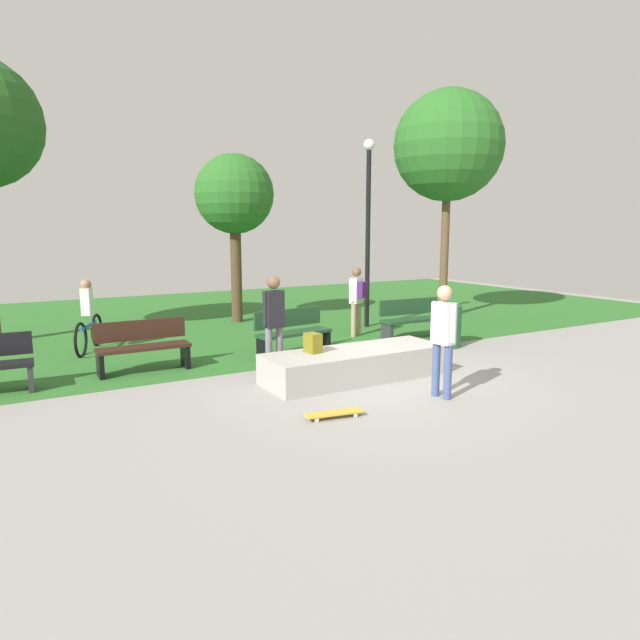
{
  "coord_description": "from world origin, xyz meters",
  "views": [
    {
      "loc": [
        -5.51,
        -7.47,
        2.53
      ],
      "look_at": [
        -0.36,
        1.37,
        0.84
      ],
      "focal_mm": 31.34,
      "sensor_mm": 36.0,
      "label": 1
    }
  ],
  "objects_px": {
    "skater_performing_trick": "(443,333)",
    "skater_watching": "(274,317)",
    "skateboard_by_ledge": "(334,413)",
    "pedestrian_with_backpack": "(357,295)",
    "lamp_post": "(368,216)",
    "trash_bin": "(448,326)",
    "park_bench_near_path": "(143,345)",
    "tree_young_birch": "(448,146)",
    "backpack_on_ledge": "(313,343)",
    "concrete_ledge": "(355,364)",
    "cyclist_on_bicycle": "(88,321)",
    "park_bench_far_right": "(292,331)",
    "tree_broad_elm": "(234,196)",
    "park_bench_near_lamppost": "(412,318)"
  },
  "relations": [
    {
      "from": "park_bench_near_path",
      "to": "skater_watching",
      "type": "bearing_deg",
      "value": -36.25
    },
    {
      "from": "park_bench_near_path",
      "to": "tree_broad_elm",
      "type": "bearing_deg",
      "value": 50.29
    },
    {
      "from": "skateboard_by_ledge",
      "to": "tree_young_birch",
      "type": "xyz_separation_m",
      "value": [
        7.12,
        5.67,
        4.65
      ]
    },
    {
      "from": "skater_watching",
      "to": "lamp_post",
      "type": "height_order",
      "value": "lamp_post"
    },
    {
      "from": "tree_broad_elm",
      "to": "trash_bin",
      "type": "bearing_deg",
      "value": -63.16
    },
    {
      "from": "skater_watching",
      "to": "skateboard_by_ledge",
      "type": "relative_size",
      "value": 2.11
    },
    {
      "from": "skater_watching",
      "to": "park_bench_near_path",
      "type": "xyz_separation_m",
      "value": [
        -1.91,
        1.4,
        -0.54
      ]
    },
    {
      "from": "concrete_ledge",
      "to": "trash_bin",
      "type": "bearing_deg",
      "value": 19.94
    },
    {
      "from": "park_bench_far_right",
      "to": "tree_young_birch",
      "type": "height_order",
      "value": "tree_young_birch"
    },
    {
      "from": "skater_watching",
      "to": "park_bench_far_right",
      "type": "xyz_separation_m",
      "value": [
        1.01,
        1.27,
        -0.54
      ]
    },
    {
      "from": "backpack_on_ledge",
      "to": "skater_performing_trick",
      "type": "distance_m",
      "value": 2.15
    },
    {
      "from": "tree_young_birch",
      "to": "trash_bin",
      "type": "relative_size",
      "value": 6.91
    },
    {
      "from": "park_bench_near_path",
      "to": "trash_bin",
      "type": "height_order",
      "value": "park_bench_near_path"
    },
    {
      "from": "lamp_post",
      "to": "park_bench_far_right",
      "type": "bearing_deg",
      "value": -149.05
    },
    {
      "from": "park_bench_near_path",
      "to": "park_bench_far_right",
      "type": "height_order",
      "value": "same"
    },
    {
      "from": "concrete_ledge",
      "to": "tree_broad_elm",
      "type": "xyz_separation_m",
      "value": [
        0.46,
        6.46,
        3.11
      ]
    },
    {
      "from": "skateboard_by_ledge",
      "to": "pedestrian_with_backpack",
      "type": "relative_size",
      "value": 0.51
    },
    {
      "from": "park_bench_far_right",
      "to": "pedestrian_with_backpack",
      "type": "height_order",
      "value": "pedestrian_with_backpack"
    },
    {
      "from": "cyclist_on_bicycle",
      "to": "trash_bin",
      "type": "bearing_deg",
      "value": -27.47
    },
    {
      "from": "lamp_post",
      "to": "park_bench_near_lamppost",
      "type": "bearing_deg",
      "value": -89.98
    },
    {
      "from": "park_bench_far_right",
      "to": "trash_bin",
      "type": "distance_m",
      "value": 3.38
    },
    {
      "from": "tree_young_birch",
      "to": "trash_bin",
      "type": "distance_m",
      "value": 5.84
    },
    {
      "from": "tree_broad_elm",
      "to": "pedestrian_with_backpack",
      "type": "xyz_separation_m",
      "value": [
        1.67,
        -3.34,
        -2.39
      ]
    },
    {
      "from": "skater_watching",
      "to": "tree_young_birch",
      "type": "height_order",
      "value": "tree_young_birch"
    },
    {
      "from": "pedestrian_with_backpack",
      "to": "lamp_post",
      "type": "bearing_deg",
      "value": 45.02
    },
    {
      "from": "park_bench_near_lamppost",
      "to": "cyclist_on_bicycle",
      "type": "distance_m",
      "value": 7.05
    },
    {
      "from": "skater_performing_trick",
      "to": "park_bench_far_right",
      "type": "xyz_separation_m",
      "value": [
        -0.6,
        3.71,
        -0.51
      ]
    },
    {
      "from": "lamp_post",
      "to": "cyclist_on_bicycle",
      "type": "bearing_deg",
      "value": 175.01
    },
    {
      "from": "skater_performing_trick",
      "to": "pedestrian_with_backpack",
      "type": "height_order",
      "value": "skater_performing_trick"
    },
    {
      "from": "skater_watching",
      "to": "concrete_ledge",
      "type": "bearing_deg",
      "value": -39.62
    },
    {
      "from": "concrete_ledge",
      "to": "lamp_post",
      "type": "bearing_deg",
      "value": 52.91
    },
    {
      "from": "concrete_ledge",
      "to": "lamp_post",
      "type": "relative_size",
      "value": 0.68
    },
    {
      "from": "tree_young_birch",
      "to": "trash_bin",
      "type": "height_order",
      "value": "tree_young_birch"
    },
    {
      "from": "skater_performing_trick",
      "to": "skateboard_by_ledge",
      "type": "bearing_deg",
      "value": 178.98
    },
    {
      "from": "trash_bin",
      "to": "pedestrian_with_backpack",
      "type": "distance_m",
      "value": 2.28
    },
    {
      "from": "trash_bin",
      "to": "cyclist_on_bicycle",
      "type": "relative_size",
      "value": 0.54
    },
    {
      "from": "skater_performing_trick",
      "to": "skater_watching",
      "type": "xyz_separation_m",
      "value": [
        -1.61,
        2.44,
        0.02
      ]
    },
    {
      "from": "skater_performing_trick",
      "to": "skater_watching",
      "type": "distance_m",
      "value": 2.92
    },
    {
      "from": "skateboard_by_ledge",
      "to": "park_bench_far_right",
      "type": "distance_m",
      "value": 3.92
    },
    {
      "from": "park_bench_near_path",
      "to": "park_bench_far_right",
      "type": "distance_m",
      "value": 2.92
    },
    {
      "from": "park_bench_near_path",
      "to": "tree_young_birch",
      "type": "relative_size",
      "value": 0.26
    },
    {
      "from": "pedestrian_with_backpack",
      "to": "concrete_ledge",
      "type": "bearing_deg",
      "value": -124.32
    },
    {
      "from": "backpack_on_ledge",
      "to": "park_bench_far_right",
      "type": "xyz_separation_m",
      "value": [
        0.65,
        1.99,
        -0.18
      ]
    },
    {
      "from": "skater_watching",
      "to": "pedestrian_with_backpack",
      "type": "height_order",
      "value": "skater_watching"
    },
    {
      "from": "lamp_post",
      "to": "trash_bin",
      "type": "bearing_deg",
      "value": -88.34
    },
    {
      "from": "backpack_on_ledge",
      "to": "skateboard_by_ledge",
      "type": "distance_m",
      "value": 1.9
    },
    {
      "from": "skateboard_by_ledge",
      "to": "skater_performing_trick",
      "type": "bearing_deg",
      "value": -1.02
    },
    {
      "from": "park_bench_far_right",
      "to": "park_bench_near_path",
      "type": "bearing_deg",
      "value": 177.46
    },
    {
      "from": "backpack_on_ledge",
      "to": "cyclist_on_bicycle",
      "type": "bearing_deg",
      "value": 27.24
    },
    {
      "from": "park_bench_far_right",
      "to": "pedestrian_with_backpack",
      "type": "bearing_deg",
      "value": 23.25
    }
  ]
}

